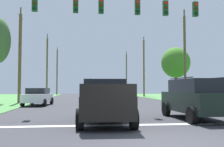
% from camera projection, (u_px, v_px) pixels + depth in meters
% --- Properties ---
extents(ground_plane, '(120.00, 120.00, 0.00)m').
position_uv_depth(ground_plane, '(165.00, 142.00, 7.48)').
color(ground_plane, '#333338').
extents(stop_bar_stripe, '(13.66, 0.45, 0.01)m').
position_uv_depth(stop_bar_stripe, '(139.00, 125.00, 10.94)').
color(stop_bar_stripe, white).
rests_on(stop_bar_stripe, ground).
extents(lane_dash_0, '(2.50, 0.15, 0.01)m').
position_uv_depth(lane_dash_0, '(119.00, 112.00, 16.90)').
color(lane_dash_0, white).
rests_on(lane_dash_0, ground).
extents(lane_dash_1, '(2.50, 0.15, 0.01)m').
position_uv_depth(lane_dash_1, '(109.00, 105.00, 23.09)').
color(lane_dash_1, white).
rests_on(lane_dash_1, ground).
extents(lane_dash_2, '(2.50, 0.15, 0.01)m').
position_uv_depth(lane_dash_2, '(102.00, 100.00, 31.37)').
color(lane_dash_2, white).
rests_on(lane_dash_2, ground).
extents(lane_dash_3, '(2.50, 0.15, 0.01)m').
position_uv_depth(lane_dash_3, '(99.00, 98.00, 37.82)').
color(lane_dash_3, white).
rests_on(lane_dash_3, ground).
extents(overhead_signal_span, '(16.50, 0.31, 8.26)m').
position_uv_depth(overhead_signal_span, '(120.00, 36.00, 16.19)').
color(overhead_signal_span, brown).
rests_on(overhead_signal_span, ground).
extents(pickup_truck, '(2.45, 5.47, 1.95)m').
position_uv_depth(pickup_truck, '(105.00, 101.00, 11.59)').
color(pickup_truck, black).
rests_on(pickup_truck, ground).
extents(suv_black, '(2.31, 4.85, 2.05)m').
position_uv_depth(suv_black, '(196.00, 98.00, 12.88)').
color(suv_black, black).
rests_on(suv_black, ground).
extents(distant_car_crossing_white, '(2.31, 4.44, 1.52)m').
position_uv_depth(distant_car_crossing_white, '(38.00, 96.00, 22.79)').
color(distant_car_crossing_white, silver).
rests_on(distant_car_crossing_white, ground).
extents(distant_car_oncoming, '(2.22, 4.40, 1.52)m').
position_uv_depth(distant_car_oncoming, '(205.00, 94.00, 29.65)').
color(distant_car_oncoming, black).
rests_on(distant_car_oncoming, ground).
extents(utility_pole_mid_right, '(0.26, 1.97, 9.96)m').
position_uv_depth(utility_pole_mid_right, '(185.00, 57.00, 27.76)').
color(utility_pole_mid_right, brown).
rests_on(utility_pole_mid_right, ground).
extents(utility_pole_far_right, '(0.28, 1.74, 10.36)m').
position_uv_depth(utility_pole_far_right, '(144.00, 67.00, 44.87)').
color(utility_pole_far_right, brown).
rests_on(utility_pole_far_right, ground).
extents(utility_pole_near_left, '(0.28, 1.92, 10.31)m').
position_uv_depth(utility_pole_near_left, '(126.00, 73.00, 62.81)').
color(utility_pole_near_left, brown).
rests_on(utility_pole_near_left, ground).
extents(utility_pole_far_left, '(0.31, 1.83, 9.77)m').
position_uv_depth(utility_pole_far_left, '(20.00, 57.00, 26.37)').
color(utility_pole_far_left, brown).
rests_on(utility_pole_far_left, ground).
extents(utility_pole_distant_right, '(0.27, 1.95, 10.56)m').
position_uv_depth(utility_pole_distant_right, '(47.00, 66.00, 43.28)').
color(utility_pole_distant_right, brown).
rests_on(utility_pole_distant_right, ground).
extents(utility_pole_distant_left, '(0.28, 1.95, 10.97)m').
position_uv_depth(utility_pole_distant_left, '(57.00, 71.00, 60.97)').
color(utility_pole_distant_left, brown).
rests_on(utility_pole_distant_left, ground).
extents(tree_roadside_right, '(3.98, 3.98, 7.15)m').
position_uv_depth(tree_roadside_right, '(176.00, 63.00, 36.26)').
color(tree_roadside_right, brown).
rests_on(tree_roadside_right, ground).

